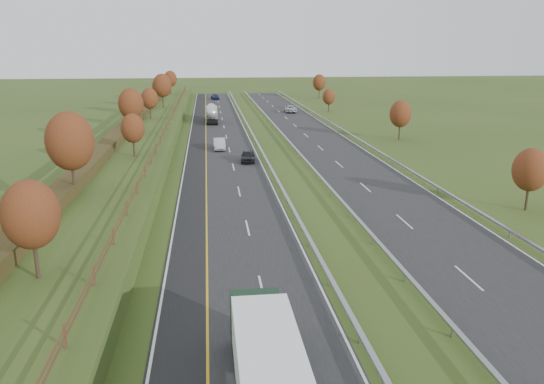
# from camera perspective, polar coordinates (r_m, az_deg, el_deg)

# --- Properties ---
(ground) EXTENTS (400.00, 400.00, 0.00)m
(ground) POSITION_cam_1_polar(r_m,az_deg,el_deg) (77.15, 0.54, 4.09)
(ground) COLOR #324819
(ground) RESTS_ON ground
(near_carriageway) EXTENTS (10.50, 200.00, 0.04)m
(near_carriageway) POSITION_cam_1_polar(r_m,az_deg,el_deg) (81.44, -5.53, 4.64)
(near_carriageway) COLOR black
(near_carriageway) RESTS_ON ground
(far_carriageway) EXTENTS (10.50, 200.00, 0.04)m
(far_carriageway) POSITION_cam_1_polar(r_m,az_deg,el_deg) (83.47, 5.91, 4.89)
(far_carriageway) COLOR black
(far_carriageway) RESTS_ON ground
(hard_shoulder) EXTENTS (3.00, 200.00, 0.04)m
(hard_shoulder) POSITION_cam_1_polar(r_m,az_deg,el_deg) (81.44, -8.17, 4.55)
(hard_shoulder) COLOR black
(hard_shoulder) RESTS_ON ground
(lane_markings) EXTENTS (26.75, 200.00, 0.01)m
(lane_markings) POSITION_cam_1_polar(r_m,az_deg,el_deg) (81.72, -1.02, 4.76)
(lane_markings) COLOR silver
(lane_markings) RESTS_ON near_carriageway
(embankment_left) EXTENTS (12.00, 200.00, 2.00)m
(embankment_left) POSITION_cam_1_polar(r_m,az_deg,el_deg) (82.00, -14.69, 4.98)
(embankment_left) COLOR #324819
(embankment_left) RESTS_ON ground
(hedge_left) EXTENTS (2.20, 180.00, 1.10)m
(hedge_left) POSITION_cam_1_polar(r_m,az_deg,el_deg) (82.05, -16.16, 5.98)
(hedge_left) COLOR #323114
(hedge_left) RESTS_ON embankment_left
(fence_left) EXTENTS (0.12, 189.06, 1.20)m
(fence_left) POSITION_cam_1_polar(r_m,az_deg,el_deg) (80.83, -11.63, 6.26)
(fence_left) COLOR #422B19
(fence_left) RESTS_ON embankment_left
(median_barrier_near) EXTENTS (0.32, 200.00, 0.71)m
(median_barrier_near) POSITION_cam_1_polar(r_m,az_deg,el_deg) (81.66, -1.52, 5.16)
(median_barrier_near) COLOR gray
(median_barrier_near) RESTS_ON ground
(median_barrier_far) EXTENTS (0.32, 200.00, 0.71)m
(median_barrier_far) POSITION_cam_1_polar(r_m,az_deg,el_deg) (82.29, 2.03, 5.23)
(median_barrier_far) COLOR gray
(median_barrier_far) RESTS_ON ground
(outer_barrier_far) EXTENTS (0.32, 200.00, 0.71)m
(outer_barrier_far) POSITION_cam_1_polar(r_m,az_deg,el_deg) (84.83, 9.76, 5.33)
(outer_barrier_far) COLOR gray
(outer_barrier_far) RESTS_ON ground
(trees_left) EXTENTS (6.64, 164.30, 7.66)m
(trees_left) POSITION_cam_1_polar(r_m,az_deg,el_deg) (77.89, -15.01, 8.43)
(trees_left) COLOR #2D2116
(trees_left) RESTS_ON embankment_left
(trees_far) EXTENTS (8.45, 118.60, 7.12)m
(trees_far) POSITION_cam_1_polar(r_m,az_deg,el_deg) (114.24, 9.32, 9.72)
(trees_far) COLOR #2D2116
(trees_far) RESTS_ON ground
(road_tanker) EXTENTS (2.40, 11.22, 3.46)m
(road_tanker) POSITION_cam_1_polar(r_m,az_deg,el_deg) (111.55, -6.50, 8.46)
(road_tanker) COLOR silver
(road_tanker) RESTS_ON near_carriageway
(car_dark_near) EXTENTS (2.24, 4.67, 1.54)m
(car_dark_near) POSITION_cam_1_polar(r_m,az_deg,el_deg) (71.77, -2.61, 3.88)
(car_dark_near) COLOR black
(car_dark_near) RESTS_ON near_carriageway
(car_silver_mid) EXTENTS (1.74, 4.99, 1.65)m
(car_silver_mid) POSITION_cam_1_polar(r_m,az_deg,el_deg) (81.02, -5.68, 5.18)
(car_silver_mid) COLOR #ADAEB2
(car_silver_mid) RESTS_ON near_carriageway
(car_small_far) EXTENTS (2.61, 5.22, 1.46)m
(car_small_far) POSITION_cam_1_polar(r_m,az_deg,el_deg) (160.21, -6.14, 10.14)
(car_small_far) COLOR #172048
(car_small_far) RESTS_ON near_carriageway
(car_oncoming) EXTENTS (3.31, 6.17, 1.65)m
(car_oncoming) POSITION_cam_1_polar(r_m,az_deg,el_deg) (127.29, 2.01, 8.94)
(car_oncoming) COLOR silver
(car_oncoming) RESTS_ON far_carriageway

